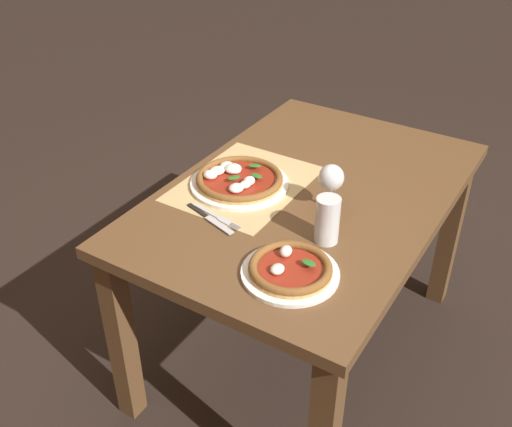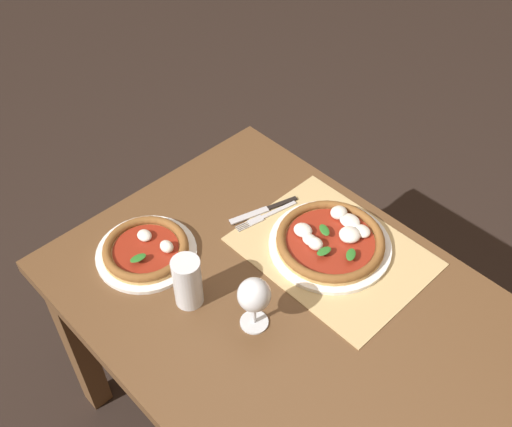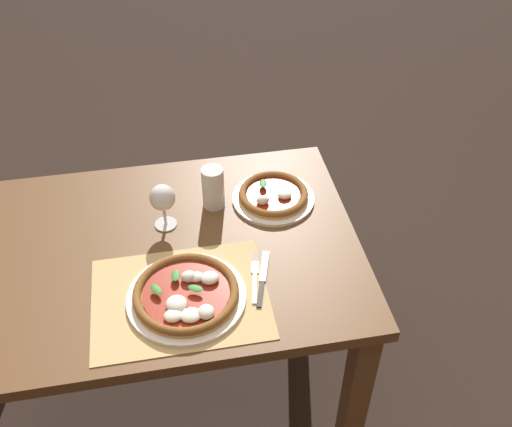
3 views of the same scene
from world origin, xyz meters
The scene contains 9 objects.
ground_plane centered at (0.00, 0.00, 0.00)m, with size 24.00×24.00×0.00m, color black.
dining_table centered at (0.00, 0.00, 0.63)m, with size 1.29×0.86×0.74m.
paper_placemat centered at (0.08, -0.21, 0.74)m, with size 0.49×0.38×0.00m, color tan.
pizza_near centered at (0.10, -0.22, 0.76)m, with size 0.33×0.33×0.05m.
pizza_far centered at (0.42, 0.16, 0.76)m, with size 0.27×0.27×0.05m.
wine_glass centered at (0.07, 0.10, 0.85)m, with size 0.08×0.08×0.16m.
pint_glass centered at (0.23, 0.17, 0.81)m, with size 0.07×0.07×0.15m.
fork centered at (0.30, -0.17, 0.75)m, with size 0.05×0.20×0.00m.
knife centered at (0.32, -0.18, 0.75)m, with size 0.08×0.21×0.01m.
Camera 3 is at (0.09, -1.32, 2.02)m, focal length 42.00 mm.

